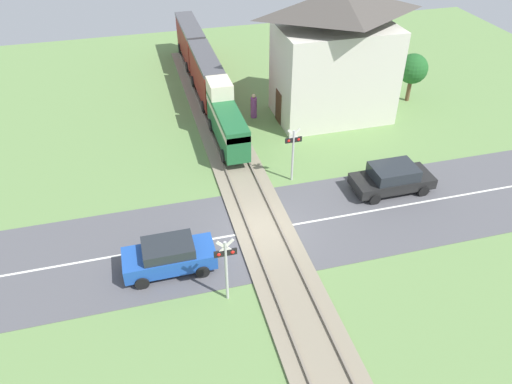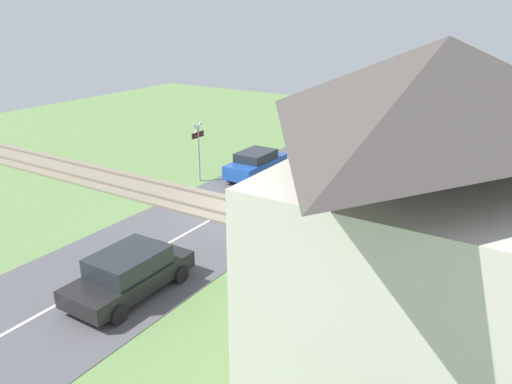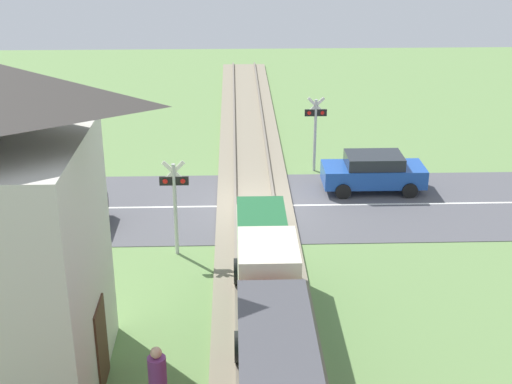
{
  "view_description": "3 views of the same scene",
  "coord_description": "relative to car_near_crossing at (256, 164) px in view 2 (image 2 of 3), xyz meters",
  "views": [
    {
      "loc": [
        -5.09,
        -17.44,
        15.58
      ],
      "look_at": [
        0.0,
        1.51,
        1.2
      ],
      "focal_mm": 35.0,
      "sensor_mm": 36.0,
      "label": 1
    },
    {
      "loc": [
        16.99,
        12.29,
        8.6
      ],
      "look_at": [
        0.0,
        1.51,
        1.2
      ],
      "focal_mm": 35.0,
      "sensor_mm": 36.0,
      "label": 2
    },
    {
      "loc": [
        0.74,
        24.18,
        10.55
      ],
      "look_at": [
        0.0,
        1.51,
        1.2
      ],
      "focal_mm": 50.0,
      "sensor_mm": 36.0,
      "label": 3
    }
  ],
  "objects": [
    {
      "name": "track_bed",
      "position": [
        4.64,
        1.44,
        -0.72
      ],
      "size": [
        2.8,
        48.0,
        0.24
      ],
      "color": "gray",
      "rests_on": "ground_plane"
    },
    {
      "name": "station_building",
      "position": [
        12.1,
        11.7,
        3.19
      ],
      "size": [
        7.77,
        4.98,
        8.16
      ],
      "color": "beige",
      "rests_on": "ground_plane"
    },
    {
      "name": "ground_plane",
      "position": [
        4.64,
        1.44,
        -0.78
      ],
      "size": [
        60.0,
        60.0,
        0.0
      ],
      "primitive_type": "plane",
      "color": "#66894C"
    },
    {
      "name": "car_near_crossing",
      "position": [
        0.0,
        0.0,
        0.0
      ],
      "size": [
        3.92,
        1.82,
        1.48
      ],
      "color": "#1E4CA8",
      "rests_on": "ground_plane"
    },
    {
      "name": "pedestrian_by_station",
      "position": [
        7.11,
        12.73,
        -0.03
      ],
      "size": [
        0.41,
        0.41,
        1.65
      ],
      "color": "#7F3D84",
      "rests_on": "ground_plane"
    },
    {
      "name": "crossing_signal_east_approach",
      "position": [
        7.24,
        5.13,
        1.25
      ],
      "size": [
        0.9,
        0.18,
        3.17
      ],
      "color": "#B7B7B7",
      "rests_on": "ground_plane"
    },
    {
      "name": "car_far_side",
      "position": [
        12.02,
        2.88,
        -0.02
      ],
      "size": [
        4.23,
        2.02,
        1.47
      ],
      "color": "black",
      "rests_on": "ground_plane"
    },
    {
      "name": "road_surface",
      "position": [
        4.64,
        1.44,
        -0.77
      ],
      "size": [
        48.0,
        6.4,
        0.02
      ],
      "color": "#515156",
      "rests_on": "ground_plane"
    },
    {
      "name": "crossing_signal_west_approach",
      "position": [
        2.04,
        -2.25,
        1.25
      ],
      "size": [
        0.9,
        0.18,
        3.17
      ],
      "color": "#B7B7B7",
      "rests_on": "ground_plane"
    }
  ]
}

